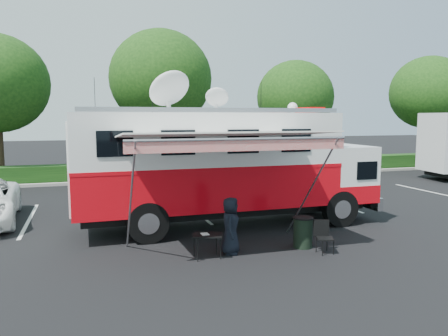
# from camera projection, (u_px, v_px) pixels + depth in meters

# --- Properties ---
(ground_plane) EXTENTS (120.00, 120.00, 0.00)m
(ground_plane) POSITION_uv_depth(u_px,v_px,m) (229.00, 226.00, 14.69)
(ground_plane) COLOR black
(ground_plane) RESTS_ON ground
(back_border) EXTENTS (60.00, 6.14, 8.87)m
(back_border) POSITION_uv_depth(u_px,v_px,m) (180.00, 95.00, 26.66)
(back_border) COLOR #9E998E
(back_border) RESTS_ON ground_plane
(stall_lines) EXTENTS (24.12, 5.50, 0.01)m
(stall_lines) POSITION_uv_depth(u_px,v_px,m) (193.00, 209.00, 17.37)
(stall_lines) COLOR silver
(stall_lines) RESTS_ON ground_plane
(command_truck) EXTENTS (10.06, 2.77, 4.83)m
(command_truck) POSITION_uv_depth(u_px,v_px,m) (226.00, 165.00, 14.42)
(command_truck) COLOR black
(command_truck) RESTS_ON ground_plane
(awning) EXTENTS (5.49, 2.82, 3.32)m
(awning) POSITION_uv_depth(u_px,v_px,m) (227.00, 137.00, 11.31)
(awning) COLOR white
(awning) RESTS_ON ground_plane
(person) EXTENTS (0.74, 0.88, 1.53)m
(person) POSITION_uv_depth(u_px,v_px,m) (230.00, 254.00, 11.68)
(person) COLOR black
(person) RESTS_ON ground_plane
(folding_table) EXTENTS (0.86, 0.71, 0.64)m
(folding_table) POSITION_uv_depth(u_px,v_px,m) (207.00, 236.00, 11.24)
(folding_table) COLOR black
(folding_table) RESTS_ON ground_plane
(folding_chair) EXTENTS (0.54, 0.57, 0.88)m
(folding_chair) POSITION_uv_depth(u_px,v_px,m) (323.00, 234.00, 11.73)
(folding_chair) COLOR black
(folding_chair) RESTS_ON ground_plane
(trash_bin) EXTENTS (0.58, 0.58, 0.86)m
(trash_bin) POSITION_uv_depth(u_px,v_px,m) (303.00, 232.00, 12.20)
(trash_bin) COLOR black
(trash_bin) RESTS_ON ground_plane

